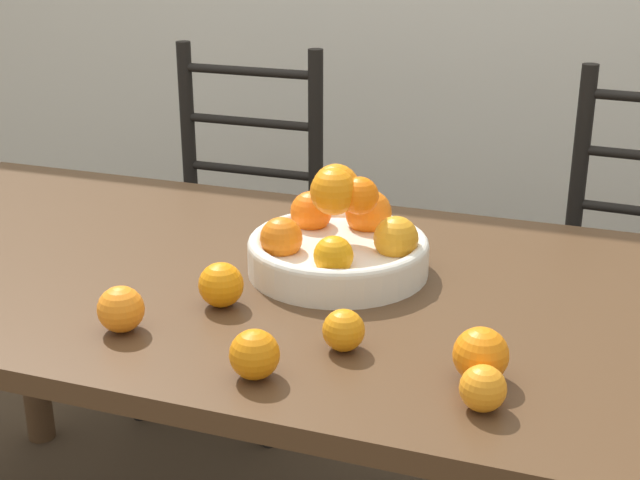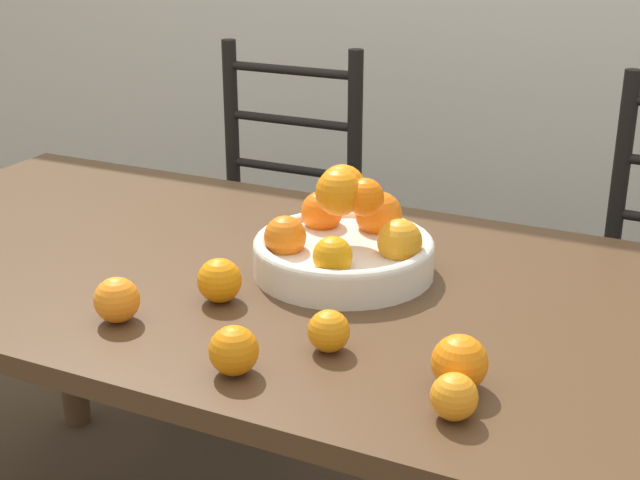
{
  "view_description": "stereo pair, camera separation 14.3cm",
  "coord_description": "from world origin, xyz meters",
  "views": [
    {
      "loc": [
        0.56,
        -1.29,
        1.33
      ],
      "look_at": [
        0.11,
        -0.04,
        0.81
      ],
      "focal_mm": 50.0,
      "sensor_mm": 36.0,
      "label": 1
    },
    {
      "loc": [
        0.69,
        -1.24,
        1.33
      ],
      "look_at": [
        0.11,
        -0.04,
        0.81
      ],
      "focal_mm": 50.0,
      "sensor_mm": 36.0,
      "label": 2
    }
  ],
  "objects": [
    {
      "name": "dining_table",
      "position": [
        0.0,
        0.0,
        0.63
      ],
      "size": [
        1.76,
        0.85,
        0.72
      ],
      "color": "#4C331E",
      "rests_on": "ground_plane"
    },
    {
      "name": "fruit_bowl",
      "position": [
        0.11,
        0.06,
        0.78
      ],
      "size": [
        0.31,
        0.31,
        0.19
      ],
      "color": "silver",
      "rests_on": "dining_table"
    },
    {
      "name": "orange_loose_0",
      "position": [
        0.12,
        -0.33,
        0.76
      ],
      "size": [
        0.07,
        0.07,
        0.07
      ],
      "color": "orange",
      "rests_on": "dining_table"
    },
    {
      "name": "orange_loose_1",
      "position": [
        -0.02,
        -0.14,
        0.76
      ],
      "size": [
        0.07,
        0.07,
        0.07
      ],
      "color": "orange",
      "rests_on": "dining_table"
    },
    {
      "name": "orange_loose_2",
      "position": [
        0.41,
        -0.23,
        0.76
      ],
      "size": [
        0.08,
        0.08,
        0.08
      ],
      "color": "orange",
      "rests_on": "dining_table"
    },
    {
      "name": "orange_loose_3",
      "position": [
        -0.12,
        -0.27,
        0.76
      ],
      "size": [
        0.07,
        0.07,
        0.07
      ],
      "color": "orange",
      "rests_on": "dining_table"
    },
    {
      "name": "orange_loose_4",
      "position": [
        0.43,
        -0.31,
        0.75
      ],
      "size": [
        0.06,
        0.06,
        0.06
      ],
      "color": "orange",
      "rests_on": "dining_table"
    },
    {
      "name": "orange_loose_5",
      "position": [
        0.21,
        -0.21,
        0.75
      ],
      "size": [
        0.06,
        0.06,
        0.06
      ],
      "color": "orange",
      "rests_on": "dining_table"
    },
    {
      "name": "chair_left",
      "position": [
        -0.41,
        0.73,
        0.47
      ],
      "size": [
        0.42,
        0.4,
        0.96
      ],
      "rotation": [
        0.0,
        0.0,
        -0.0
      ],
      "color": "black",
      "rests_on": "ground_plane"
    }
  ]
}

